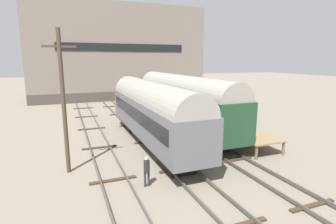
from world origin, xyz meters
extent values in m
plane|color=slate|center=(0.00, 0.00, 0.00)|extent=(200.00, 200.00, 0.00)
cube|color=#4C4742|center=(-4.77, 0.00, 0.18)|extent=(0.08, 60.00, 0.16)
cube|color=#4C4742|center=(-3.34, 0.00, 0.18)|extent=(0.08, 60.00, 0.16)
cube|color=#3D2D1E|center=(-4.05, -3.00, 0.05)|extent=(2.60, 0.24, 0.10)
cube|color=#3D2D1E|center=(-4.05, 3.00, 0.05)|extent=(2.60, 0.24, 0.10)
cube|color=#3D2D1E|center=(-4.05, 9.00, 0.05)|extent=(2.60, 0.24, 0.10)
cube|color=#3D2D1E|center=(-4.05, 15.00, 0.05)|extent=(2.60, 0.24, 0.10)
cube|color=#3D2D1E|center=(-4.05, 21.00, 0.05)|extent=(2.60, 0.24, 0.10)
cube|color=#3D2D1E|center=(-4.05, 27.00, 0.05)|extent=(2.60, 0.24, 0.10)
cube|color=#4C4742|center=(-0.72, 0.00, 0.18)|extent=(0.08, 60.00, 0.16)
cube|color=#4C4742|center=(0.72, 0.00, 0.18)|extent=(0.08, 60.00, 0.16)
cube|color=#3D2D1E|center=(0.00, -3.00, 0.05)|extent=(2.60, 0.24, 0.10)
cube|color=#3D2D1E|center=(0.00, 3.00, 0.05)|extent=(2.60, 0.24, 0.10)
cube|color=#3D2D1E|center=(0.00, 9.00, 0.05)|extent=(2.60, 0.24, 0.10)
cube|color=#3D2D1E|center=(0.00, 15.00, 0.05)|extent=(2.60, 0.24, 0.10)
cube|color=#3D2D1E|center=(0.00, 21.00, 0.05)|extent=(2.60, 0.24, 0.10)
cube|color=#3D2D1E|center=(0.00, 27.00, 0.05)|extent=(2.60, 0.24, 0.10)
cube|color=#4C4742|center=(3.34, 0.00, 0.18)|extent=(0.08, 60.00, 0.16)
cube|color=#4C4742|center=(4.77, 0.00, 0.18)|extent=(0.08, 60.00, 0.16)
cube|color=#3D2D1E|center=(4.05, -9.00, 0.05)|extent=(2.60, 0.24, 0.10)
cube|color=#3D2D1E|center=(4.05, -3.00, 0.05)|extent=(2.60, 0.24, 0.10)
cube|color=#3D2D1E|center=(4.05, 3.00, 0.05)|extent=(2.60, 0.24, 0.10)
cube|color=#3D2D1E|center=(4.05, 9.00, 0.05)|extent=(2.60, 0.24, 0.10)
cube|color=#3D2D1E|center=(4.05, 15.00, 0.05)|extent=(2.60, 0.24, 0.10)
cube|color=#3D2D1E|center=(4.05, 21.00, 0.05)|extent=(2.60, 0.24, 0.10)
cube|color=#3D2D1E|center=(4.05, 27.00, 0.05)|extent=(2.60, 0.24, 0.10)
cube|color=black|center=(0.00, 7.50, 0.50)|extent=(1.80, 2.40, 1.00)
cube|color=black|center=(0.00, -2.70, 0.50)|extent=(1.80, 2.40, 1.00)
cube|color=slate|center=(0.00, 2.40, 2.33)|extent=(2.86, 15.70, 2.66)
cube|color=black|center=(0.00, 2.40, 2.65)|extent=(2.90, 14.44, 0.96)
cylinder|color=gray|center=(0.00, 2.40, 3.66)|extent=(2.71, 15.39, 2.71)
cube|color=black|center=(4.05, 11.50, 0.50)|extent=(1.80, 2.40, 1.00)
cube|color=black|center=(4.05, -0.14, 0.50)|extent=(1.80, 2.40, 1.00)
cube|color=#1E4228|center=(4.05, 5.68, 2.47)|extent=(2.81, 17.91, 2.94)
cube|color=black|center=(4.05, 5.68, 2.82)|extent=(2.85, 16.48, 1.06)
cylinder|color=gray|center=(4.05, 5.68, 3.94)|extent=(2.67, 17.55, 2.67)
cube|color=#8C704C|center=(6.70, 1.93, 1.03)|extent=(2.67, 10.91, 0.10)
cylinder|color=brown|center=(5.52, -3.37, 0.49)|extent=(0.20, 0.20, 0.98)
cylinder|color=brown|center=(7.89, -3.37, 0.49)|extent=(0.20, 0.20, 0.98)
cylinder|color=brown|center=(5.52, 7.24, 0.49)|extent=(0.20, 0.20, 0.98)
cylinder|color=brown|center=(7.89, 7.24, 0.49)|extent=(0.20, 0.20, 0.98)
cylinder|color=brown|center=(5.52, 1.93, 0.49)|extent=(0.20, 0.20, 0.98)
cylinder|color=brown|center=(7.89, 1.93, 0.49)|extent=(0.20, 0.20, 0.98)
cube|color=brown|center=(6.65, 3.52, 1.51)|extent=(1.40, 0.40, 0.06)
cube|color=brown|center=(6.65, 3.69, 1.76)|extent=(1.40, 0.06, 0.45)
cube|color=black|center=(6.05, 3.52, 1.28)|extent=(0.06, 0.40, 0.40)
cube|color=black|center=(7.24, 3.52, 1.28)|extent=(0.06, 0.40, 0.40)
cylinder|color=#282833|center=(-2.58, -4.30, 0.40)|extent=(0.12, 0.12, 0.80)
cylinder|color=#282833|center=(-2.38, -4.30, 0.40)|extent=(0.12, 0.12, 0.80)
cylinder|color=#232328|center=(-2.48, -4.30, 1.13)|extent=(0.32, 0.32, 0.67)
sphere|color=tan|center=(-2.48, -4.30, 1.57)|extent=(0.22, 0.22, 0.22)
cylinder|color=#473828|center=(-6.34, -0.79, 4.20)|extent=(0.24, 0.24, 8.40)
cube|color=#473828|center=(-6.34, -0.79, 7.39)|extent=(1.80, 0.12, 0.12)
cube|color=#46403A|center=(3.07, 32.39, 0.79)|extent=(29.28, 12.30, 1.57)
cube|color=slate|center=(3.07, 32.39, 8.65)|extent=(29.28, 12.30, 14.15)
cube|color=black|center=(3.07, 26.19, 8.65)|extent=(20.50, 0.10, 1.20)
camera|label=1|loc=(-6.20, -16.80, 6.65)|focal=28.00mm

